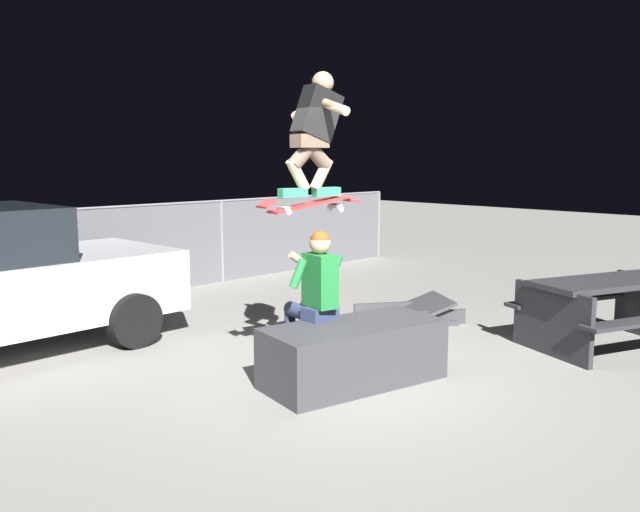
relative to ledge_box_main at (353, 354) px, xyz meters
The scene contains 8 objects.
ground_plane 0.38m from the ledge_box_main, 52.07° to the left, with size 40.00×40.00×0.00m, color gray.
ledge_box_main is the anchor object (origin of this frame).
person_sitting_on_ledge 0.69m from the ledge_box_main, 98.81° to the left, with size 0.60×0.78×1.39m.
skateboard 1.42m from the ledge_box_main, 111.05° to the left, with size 1.04×0.41×0.15m.
skater_airborne 2.08m from the ledge_box_main, 104.40° to the left, with size 0.64×0.88×1.12m.
kicker_ramp 2.49m from the ledge_box_main, 26.15° to the left, with size 1.29×1.22×0.39m.
picnic_table_back 3.07m from the ledge_box_main, 21.90° to the right, with size 2.06×1.85×0.75m.
fence_back 4.96m from the ledge_box_main, 88.21° to the left, with size 12.05×0.05×1.37m.
Camera 1 is at (-4.49, -4.16, 2.06)m, focal length 37.17 mm.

